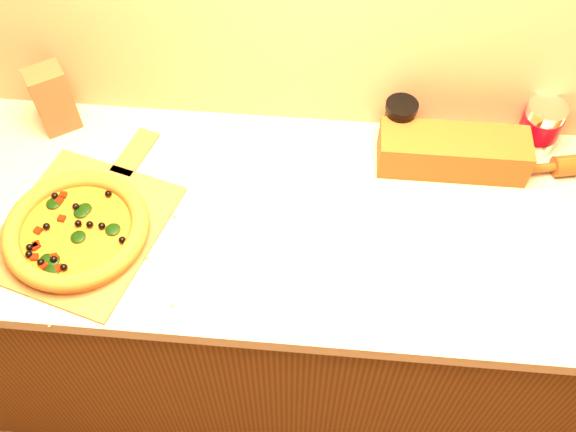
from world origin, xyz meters
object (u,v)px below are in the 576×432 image
object	(u,v)px
pizza	(77,230)
dark_jar	(399,122)
coffee_canister	(540,126)
pizza_peel	(85,224)

from	to	relation	value
pizza	dark_jar	bearing A→B (deg)	26.82
coffee_canister	pizza_peel	bearing A→B (deg)	-162.05
pizza	pizza_peel	bearing A→B (deg)	82.91
pizza_peel	coffee_canister	size ratio (longest dim) A/B	4.16
pizza	coffee_canister	bearing A→B (deg)	19.54
pizza	dark_jar	distance (m)	0.84
pizza_peel	coffee_canister	xyz separation A→B (m)	(1.10, 0.36, 0.07)
pizza_peel	dark_jar	bearing A→B (deg)	40.76
pizza	coffee_canister	distance (m)	1.17
coffee_canister	dark_jar	size ratio (longest dim) A/B	1.05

